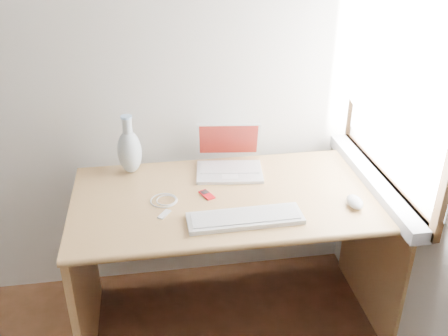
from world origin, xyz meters
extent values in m
cube|color=white|center=(1.75, 1.30, 1.32)|extent=(0.01, 0.90, 1.00)
cube|color=#9C9D9F|center=(1.69, 1.30, 0.79)|extent=(0.10, 0.96, 0.06)
cube|color=white|center=(1.67, 1.30, 1.35)|extent=(0.02, 0.84, 0.92)
cube|color=tan|center=(1.03, 1.29, 0.76)|extent=(1.47, 0.73, 0.03)
cube|color=tan|center=(0.31, 1.29, 0.37)|extent=(0.03, 0.69, 0.75)
cube|color=tan|center=(1.75, 1.29, 0.37)|extent=(0.03, 0.69, 0.75)
cube|color=tan|center=(1.03, 1.64, 0.49)|extent=(1.41, 0.03, 0.51)
cube|color=white|center=(1.03, 1.48, 0.78)|extent=(0.34, 0.26, 0.02)
cube|color=silver|center=(1.03, 1.48, 0.79)|extent=(0.30, 0.16, 0.00)
cube|color=white|center=(1.03, 1.60, 0.89)|extent=(0.32, 0.12, 0.20)
cube|color=maroon|center=(1.03, 1.60, 0.89)|extent=(0.30, 0.10, 0.18)
cube|color=white|center=(1.03, 1.07, 0.79)|extent=(0.48, 0.16, 0.02)
cube|color=silver|center=(1.03, 1.07, 0.80)|extent=(0.45, 0.12, 0.00)
ellipsoid|color=white|center=(1.52, 1.11, 0.80)|extent=(0.07, 0.12, 0.04)
cube|color=red|center=(0.90, 1.30, 0.78)|extent=(0.07, 0.09, 0.01)
cube|color=black|center=(0.90, 1.30, 0.78)|extent=(0.04, 0.04, 0.00)
torus|color=white|center=(0.71, 1.28, 0.78)|extent=(0.16, 0.16, 0.01)
cube|color=white|center=(0.70, 1.17, 0.78)|extent=(0.06, 0.07, 0.01)
ellipsoid|color=silver|center=(0.56, 1.57, 0.89)|extent=(0.12, 0.12, 0.22)
cylinder|color=silver|center=(0.56, 1.57, 1.02)|extent=(0.05, 0.05, 0.09)
cylinder|color=#9CC9F9|center=(0.56, 1.57, 1.07)|extent=(0.05, 0.05, 0.01)
camera|label=1|loc=(0.68, -0.62, 1.94)|focal=40.00mm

